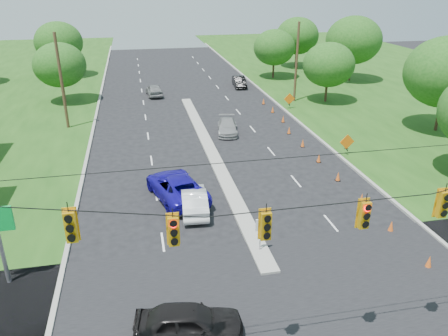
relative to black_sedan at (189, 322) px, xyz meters
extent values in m
plane|color=black|center=(4.46, -0.82, -0.75)|extent=(160.00, 160.00, 0.00)
cube|color=black|center=(4.46, -0.82, -0.75)|extent=(160.00, 14.00, 0.02)
cube|color=gray|center=(-5.64, 29.18, -0.75)|extent=(0.25, 110.00, 0.16)
cube|color=gray|center=(14.56, 29.18, -0.75)|extent=(0.25, 110.00, 0.16)
cube|color=gray|center=(4.46, 20.18, -0.75)|extent=(1.00, 34.00, 0.18)
cylinder|color=gray|center=(4.46, 5.18, 0.15)|extent=(0.06, 0.06, 1.80)
cube|color=white|center=(4.46, 5.18, 0.95)|extent=(0.55, 0.04, 0.70)
cylinder|color=black|center=(4.46, -1.82, 6.25)|extent=(24.00, 0.04, 0.04)
cube|color=#E9A30F|center=(-3.54, -1.82, 6.00)|extent=(0.34, 0.24, 1.00)
cube|color=#E9A30F|center=(-0.54, -1.82, 5.47)|extent=(0.34, 0.24, 1.00)
cube|color=#E9A30F|center=(2.46, -1.82, 5.30)|extent=(0.34, 0.24, 1.00)
cube|color=#E9A30F|center=(5.96, -1.82, 5.30)|extent=(0.34, 0.24, 1.00)
cube|color=#E9A30F|center=(8.96, -1.82, 5.39)|extent=(0.34, 0.24, 1.00)
cylinder|color=#422D1C|center=(-8.04, 29.18, 3.75)|extent=(0.28, 0.28, 9.00)
cylinder|color=#422D1C|center=(16.96, 34.18, 3.75)|extent=(0.28, 0.28, 9.00)
cylinder|color=gray|center=(-8.04, 5.18, 1.25)|extent=(0.20, 0.20, 4.00)
cone|color=orange|center=(12.46, 2.18, -0.40)|extent=(0.32, 0.32, 0.70)
cone|color=orange|center=(12.46, 5.68, -0.40)|extent=(0.32, 0.32, 0.70)
cone|color=orange|center=(12.46, 9.18, -0.40)|extent=(0.32, 0.32, 0.70)
cone|color=orange|center=(12.46, 12.68, -0.40)|extent=(0.32, 0.32, 0.70)
cone|color=orange|center=(12.46, 16.18, -0.40)|extent=(0.32, 0.32, 0.70)
cone|color=orange|center=(12.46, 19.68, -0.40)|extent=(0.32, 0.32, 0.70)
cone|color=orange|center=(12.46, 23.18, -0.40)|extent=(0.32, 0.32, 0.70)
cone|color=orange|center=(13.06, 26.68, -0.40)|extent=(0.32, 0.32, 0.70)
cone|color=orange|center=(13.06, 30.18, -0.40)|extent=(0.32, 0.32, 0.70)
cone|color=orange|center=(13.06, 33.68, -0.40)|extent=(0.32, 0.32, 0.70)
cube|color=black|center=(15.26, 17.18, -0.20)|extent=(0.06, 0.58, 0.26)
cube|color=black|center=(15.26, 17.18, -0.20)|extent=(0.06, 0.58, 0.26)
cube|color=orange|center=(15.26, 17.18, 0.40)|extent=(1.27, 0.05, 1.27)
cube|color=black|center=(15.26, 31.18, -0.20)|extent=(0.06, 0.58, 0.26)
cube|color=black|center=(15.26, 31.18, -0.20)|extent=(0.06, 0.58, 0.26)
cube|color=orange|center=(15.26, 31.18, 0.40)|extent=(1.27, 0.05, 1.27)
cylinder|color=black|center=(-9.54, 39.18, 0.51)|extent=(0.28, 0.28, 2.52)
ellipsoid|color=#194C14|center=(-9.54, 39.18, 3.59)|extent=(5.88, 5.88, 5.04)
cylinder|color=black|center=(-11.54, 54.18, 0.69)|extent=(0.28, 0.28, 2.88)
ellipsoid|color=#194C14|center=(-11.54, 54.18, 4.21)|extent=(6.72, 6.72, 5.76)
cylinder|color=black|center=(26.46, 21.18, 0.87)|extent=(0.28, 0.28, 3.24)
ellipsoid|color=#194C14|center=(26.46, 21.18, 4.83)|extent=(7.56, 7.56, 6.48)
cylinder|color=black|center=(20.46, 33.18, 0.51)|extent=(0.28, 0.28, 2.52)
ellipsoid|color=#194C14|center=(20.46, 33.18, 3.59)|extent=(5.88, 5.88, 5.04)
cylinder|color=black|center=(28.46, 43.18, 0.87)|extent=(0.28, 0.28, 3.24)
ellipsoid|color=#194C14|center=(28.46, 43.18, 4.83)|extent=(7.56, 7.56, 6.48)
cylinder|color=black|center=(24.46, 54.18, 0.69)|extent=(0.28, 0.28, 2.88)
ellipsoid|color=#194C14|center=(24.46, 54.18, 4.21)|extent=(6.72, 6.72, 5.76)
cylinder|color=black|center=(18.46, 47.18, 0.51)|extent=(0.28, 0.28, 2.52)
ellipsoid|color=#194C14|center=(18.46, 47.18, 3.59)|extent=(5.88, 5.88, 5.04)
imported|color=black|center=(0.00, 0.00, 0.00)|extent=(4.63, 2.42, 1.50)
imported|color=white|center=(1.68, 10.40, -0.02)|extent=(1.84, 4.52, 1.46)
imported|color=#180DA1|center=(0.79, 12.35, 0.09)|extent=(4.24, 6.53, 1.67)
imported|color=gray|center=(6.83, 24.57, -0.11)|extent=(2.55, 4.65, 1.28)
imported|color=gray|center=(0.91, 40.15, -0.01)|extent=(2.11, 4.46, 1.47)
imported|color=black|center=(12.33, 42.65, -0.05)|extent=(1.83, 4.37, 1.40)
camera|label=1|loc=(-1.34, -13.57, 12.74)|focal=35.00mm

